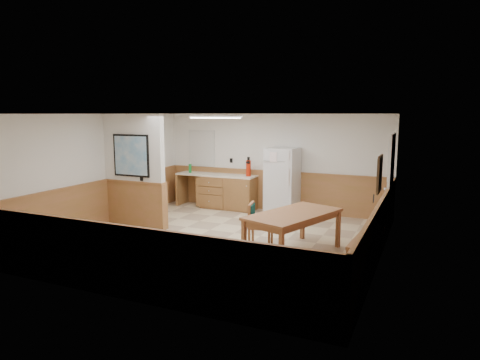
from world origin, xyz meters
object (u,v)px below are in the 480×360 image
at_px(dining_bench, 367,242).
at_px(soap_bottle, 190,168).
at_px(dining_table, 293,218).
at_px(fire_extinguisher, 248,168).
at_px(refrigerator, 282,181).
at_px(dining_chair, 256,222).

bearing_deg(dining_bench, soap_bottle, 155.89).
distance_m(dining_table, fire_extinguisher, 3.59).
relative_size(refrigerator, dining_table, 0.81).
bearing_deg(dining_chair, soap_bottle, 126.24).
height_order(dining_bench, fire_extinguisher, fire_extinguisher).
bearing_deg(dining_table, soap_bottle, 162.66).
distance_m(refrigerator, dining_chair, 2.81).
height_order(refrigerator, fire_extinguisher, refrigerator).
height_order(fire_extinguisher, soap_bottle, fire_extinguisher).
height_order(dining_table, soap_bottle, soap_bottle).
distance_m(dining_bench, dining_chair, 2.02).
height_order(dining_chair, soap_bottle, soap_bottle).
relative_size(dining_table, fire_extinguisher, 4.13).
xyz_separation_m(dining_table, dining_chair, (-0.74, 0.05, -0.16)).
height_order(dining_bench, dining_chair, dining_chair).
xyz_separation_m(dining_bench, fire_extinguisher, (-3.38, 2.78, 0.78)).
relative_size(dining_chair, soap_bottle, 3.53).
bearing_deg(soap_bottle, refrigerator, -0.22).
xyz_separation_m(dining_chair, fire_extinguisher, (-1.36, 2.83, 0.62)).
relative_size(fire_extinguisher, soap_bottle, 2.08).
bearing_deg(dining_table, refrigerator, 131.46).
bearing_deg(soap_bottle, fire_extinguisher, 2.07).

